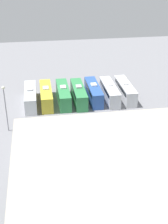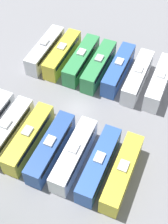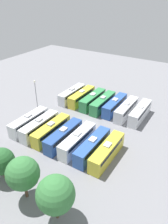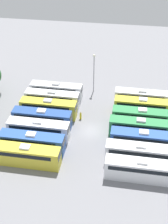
{
  "view_description": "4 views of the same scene",
  "coord_description": "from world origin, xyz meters",
  "px_view_note": "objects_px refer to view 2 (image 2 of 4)",
  "views": [
    {
      "loc": [
        8.47,
        52.86,
        29.77
      ],
      "look_at": [
        0.35,
        0.77,
        2.3
      ],
      "focal_mm": 50.0,
      "sensor_mm": 36.0,
      "label": 1
    },
    {
      "loc": [
        -13.44,
        28.96,
        38.48
      ],
      "look_at": [
        -1.63,
        1.38,
        1.56
      ],
      "focal_mm": 50.0,
      "sensor_mm": 36.0,
      "label": 2
    },
    {
      "loc": [
        -24.02,
        39.43,
        29.8
      ],
      "look_at": [
        0.4,
        0.3,
        3.25
      ],
      "focal_mm": 35.0,
      "sensor_mm": 36.0,
      "label": 3
    },
    {
      "loc": [
        -45.69,
        -6.34,
        35.5
      ],
      "look_at": [
        2.0,
        1.64,
        2.74
      ],
      "focal_mm": 50.0,
      "sensor_mm": 36.0,
      "label": 4
    }
  ],
  "objects_px": {
    "bus_8": "(99,164)",
    "bus_10": "(51,148)",
    "bus_4": "(81,60)",
    "bus_6": "(45,50)",
    "bus_11": "(29,138)",
    "bus_2": "(118,69)",
    "bus_12": "(8,131)",
    "bus_1": "(138,77)",
    "bus_5": "(62,54)",
    "bus_7": "(122,172)",
    "bus_3": "(99,66)",
    "bus_9": "(74,155)",
    "bus_0": "(159,82)",
    "worker_person": "(51,111)"
  },
  "relations": [
    {
      "from": "bus_4",
      "to": "worker_person",
      "type": "xyz_separation_m",
      "value": [
        0.06,
        11.66,
        -1.06
      ]
    },
    {
      "from": "bus_3",
      "to": "bus_8",
      "type": "height_order",
      "value": "same"
    },
    {
      "from": "bus_3",
      "to": "bus_9",
      "type": "relative_size",
      "value": 1.0
    },
    {
      "from": "bus_2",
      "to": "bus_8",
      "type": "height_order",
      "value": "same"
    },
    {
      "from": "bus_10",
      "to": "bus_1",
      "type": "bearing_deg",
      "value": -110.81
    },
    {
      "from": "bus_3",
      "to": "bus_5",
      "type": "relative_size",
      "value": 1.0
    },
    {
      "from": "bus_3",
      "to": "bus_9",
      "type": "distance_m",
      "value": 18.21
    },
    {
      "from": "bus_1",
      "to": "bus_5",
      "type": "distance_m",
      "value": 14.04
    },
    {
      "from": "bus_8",
      "to": "bus_10",
      "type": "height_order",
      "value": "same"
    },
    {
      "from": "bus_3",
      "to": "bus_6",
      "type": "bearing_deg",
      "value": -0.72
    },
    {
      "from": "bus_9",
      "to": "bus_6",
      "type": "bearing_deg",
      "value": -52.41
    },
    {
      "from": "bus_1",
      "to": "bus_4",
      "type": "height_order",
      "value": "same"
    },
    {
      "from": "bus_0",
      "to": "bus_12",
      "type": "bearing_deg",
      "value": 46.2
    },
    {
      "from": "bus_1",
      "to": "bus_7",
      "type": "bearing_deg",
      "value": 100.69
    },
    {
      "from": "bus_4",
      "to": "bus_0",
      "type": "bearing_deg",
      "value": -179.5
    },
    {
      "from": "bus_4",
      "to": "bus_8",
      "type": "height_order",
      "value": "same"
    },
    {
      "from": "bus_4",
      "to": "bus_12",
      "type": "relative_size",
      "value": 1.0
    },
    {
      "from": "bus_11",
      "to": "bus_9",
      "type": "bearing_deg",
      "value": -179.69
    },
    {
      "from": "bus_0",
      "to": "bus_8",
      "type": "height_order",
      "value": "same"
    },
    {
      "from": "bus_7",
      "to": "bus_11",
      "type": "height_order",
      "value": "same"
    },
    {
      "from": "bus_6",
      "to": "bus_7",
      "type": "relative_size",
      "value": 1.0
    },
    {
      "from": "bus_11",
      "to": "bus_2",
      "type": "bearing_deg",
      "value": -110.83
    },
    {
      "from": "bus_1",
      "to": "bus_5",
      "type": "xyz_separation_m",
      "value": [
        14.04,
        -0.2,
        0.0
      ]
    },
    {
      "from": "bus_0",
      "to": "worker_person",
      "type": "xyz_separation_m",
      "value": [
        14.02,
        11.78,
        -1.06
      ]
    },
    {
      "from": "bus_1",
      "to": "bus_9",
      "type": "relative_size",
      "value": 1.0
    },
    {
      "from": "bus_12",
      "to": "bus_1",
      "type": "bearing_deg",
      "value": -127.64
    },
    {
      "from": "bus_11",
      "to": "bus_12",
      "type": "distance_m",
      "value": 3.4
    },
    {
      "from": "bus_10",
      "to": "bus_12",
      "type": "xyz_separation_m",
      "value": [
        7.02,
        -0.16,
        0.0
      ]
    },
    {
      "from": "bus_10",
      "to": "bus_12",
      "type": "height_order",
      "value": "same"
    },
    {
      "from": "bus_11",
      "to": "worker_person",
      "type": "distance_m",
      "value": 6.58
    },
    {
      "from": "bus_0",
      "to": "bus_10",
      "type": "distance_m",
      "value": 21.34
    },
    {
      "from": "bus_3",
      "to": "bus_7",
      "type": "xyz_separation_m",
      "value": [
        -10.33,
        17.89,
        0.0
      ]
    },
    {
      "from": "bus_6",
      "to": "bus_1",
      "type": "bearing_deg",
      "value": 179.85
    },
    {
      "from": "bus_4",
      "to": "bus_6",
      "type": "bearing_deg",
      "value": 0.78
    },
    {
      "from": "bus_3",
      "to": "bus_10",
      "type": "xyz_separation_m",
      "value": [
        0.0,
        18.18,
        0.0
      ]
    },
    {
      "from": "bus_5",
      "to": "bus_3",
      "type": "bearing_deg",
      "value": 177.7
    },
    {
      "from": "bus_6",
      "to": "bus_10",
      "type": "height_order",
      "value": "same"
    },
    {
      "from": "bus_1",
      "to": "bus_4",
      "type": "relative_size",
      "value": 1.0
    },
    {
      "from": "bus_6",
      "to": "bus_10",
      "type": "relative_size",
      "value": 1.0
    },
    {
      "from": "bus_1",
      "to": "bus_10",
      "type": "bearing_deg",
      "value": 69.19
    },
    {
      "from": "bus_8",
      "to": "bus_9",
      "type": "bearing_deg",
      "value": -0.88
    },
    {
      "from": "bus_4",
      "to": "bus_5",
      "type": "distance_m",
      "value": 3.73
    },
    {
      "from": "bus_6",
      "to": "bus_12",
      "type": "bearing_deg",
      "value": 100.7
    },
    {
      "from": "bus_4",
      "to": "bus_6",
      "type": "xyz_separation_m",
      "value": [
        7.08,
        0.1,
        0.0
      ]
    },
    {
      "from": "bus_5",
      "to": "bus_9",
      "type": "height_order",
      "value": "same"
    },
    {
      "from": "bus_4",
      "to": "bus_5",
      "type": "xyz_separation_m",
      "value": [
        3.73,
        -0.06,
        0.0
      ]
    },
    {
      "from": "bus_6",
      "to": "bus_8",
      "type": "bearing_deg",
      "value": 134.12
    },
    {
      "from": "bus_3",
      "to": "bus_4",
      "type": "bearing_deg",
      "value": -3.86
    },
    {
      "from": "bus_9",
      "to": "bus_8",
      "type": "bearing_deg",
      "value": 179.12
    },
    {
      "from": "bus_7",
      "to": "bus_12",
      "type": "bearing_deg",
      "value": 0.42
    }
  ]
}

